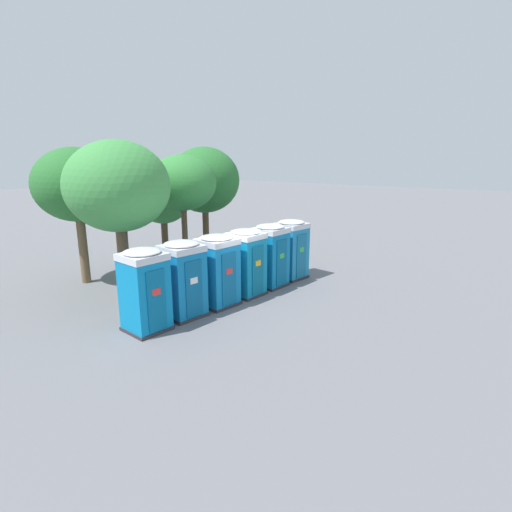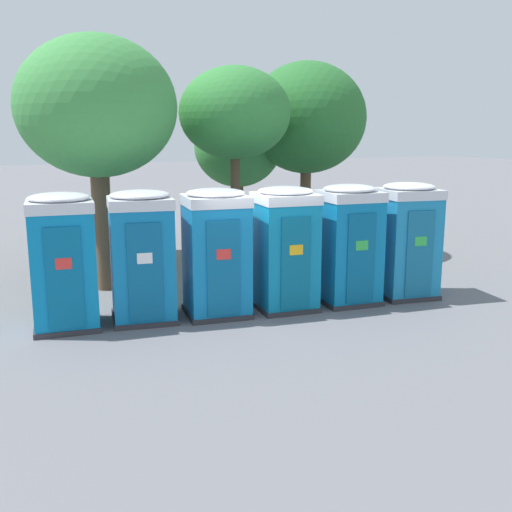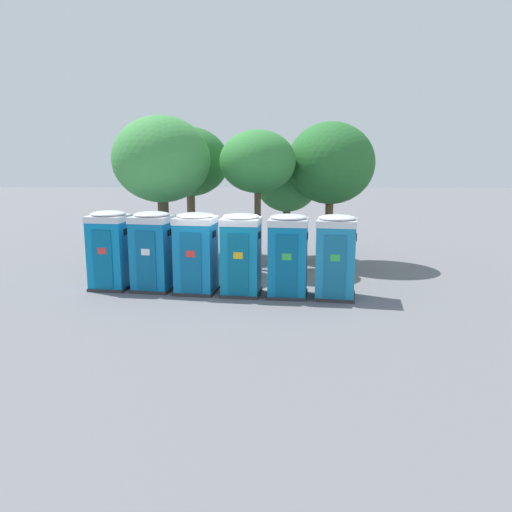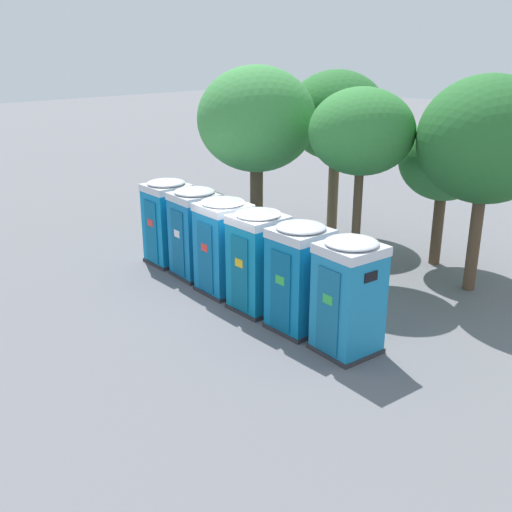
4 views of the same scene
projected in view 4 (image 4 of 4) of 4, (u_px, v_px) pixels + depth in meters
name	position (u px, v px, depth m)	size (l,w,h in m)	color
ground_plane	(250.00, 296.00, 15.68)	(120.00, 120.00, 0.00)	slate
portapotty_0	(168.00, 221.00, 17.77)	(1.31, 1.32, 2.54)	#2D2D33
portapotty_1	(196.00, 232.00, 16.73)	(1.39, 1.38, 2.54)	#2D2D33
portapotty_2	(223.00, 246.00, 15.61)	(1.38, 1.35, 2.54)	#2D2D33
portapotty_3	(258.00, 260.00, 14.55)	(1.29, 1.31, 2.54)	#2D2D33
portapotty_4	(299.00, 277.00, 13.50)	(1.31, 1.31, 2.54)	#2D2D33
portapotty_5	(348.00, 296.00, 12.47)	(1.38, 1.38, 2.54)	#2D2D33
street_tree_0	(336.00, 116.00, 19.71)	(3.31, 3.31, 5.51)	brown
street_tree_1	(257.00, 120.00, 17.76)	(3.54, 3.54, 5.71)	brown
street_tree_2	(362.00, 132.00, 15.78)	(2.81, 2.81, 5.23)	brown
street_tree_3	(487.00, 140.00, 14.86)	(3.44, 3.44, 5.60)	brown
street_tree_4	(445.00, 160.00, 17.05)	(2.61, 2.61, 4.36)	brown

